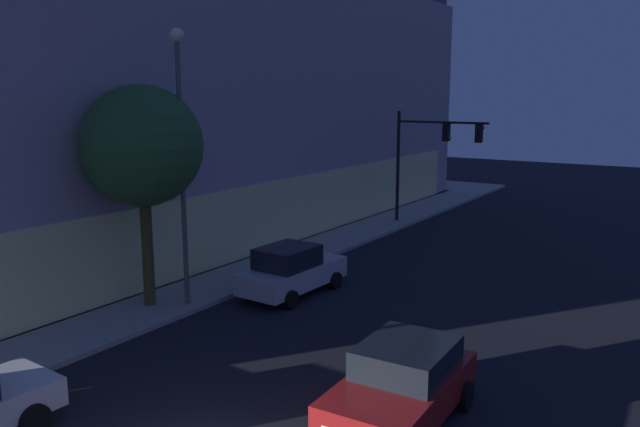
% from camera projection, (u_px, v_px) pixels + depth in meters
% --- Properties ---
extents(modern_building, '(40.05, 30.37, 15.94)m').
position_uv_depth(modern_building, '(65.00, 76.00, 35.06)').
color(modern_building, '#4C4C51').
rests_on(modern_building, ground).
extents(traffic_light_far_corner, '(0.36, 4.97, 5.88)m').
position_uv_depth(traffic_light_far_corner, '(431.00, 146.00, 32.38)').
color(traffic_light_far_corner, black).
rests_on(traffic_light_far_corner, sidewalk_corner).
extents(street_lamp_sidewalk, '(0.44, 0.44, 8.71)m').
position_uv_depth(street_lamp_sidewalk, '(181.00, 137.00, 19.57)').
color(street_lamp_sidewalk, '#565656').
rests_on(street_lamp_sidewalk, sidewalk_corner).
extents(sidewalk_tree, '(3.80, 3.80, 7.05)m').
position_uv_depth(sidewalk_tree, '(142.00, 147.00, 19.52)').
color(sidewalk_tree, '#49431E').
rests_on(sidewalk_tree, sidewalk_corner).
extents(car_red, '(4.22, 2.33, 1.67)m').
position_uv_depth(car_red, '(402.00, 384.00, 13.26)').
color(car_red, maroon).
rests_on(car_red, ground).
extents(car_silver, '(4.29, 2.13, 1.75)m').
position_uv_depth(car_silver, '(292.00, 270.00, 21.82)').
color(car_silver, '#B7BABF').
rests_on(car_silver, ground).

